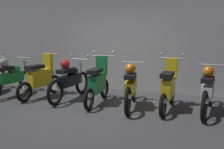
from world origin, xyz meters
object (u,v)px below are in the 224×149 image
Objects in this scene: motorbike_slot_3 at (70,80)px; motorbike_slot_7 at (208,90)px; motorbike_slot_2 at (41,78)px; motorbike_slot_6 at (168,87)px; motorbike_slot_4 at (98,83)px; motorbike_slot_5 at (131,86)px; motorbike_slot_1 at (10,77)px.

motorbike_slot_7 is (3.46, -0.08, -0.00)m from motorbike_slot_3.
motorbike_slot_2 is 3.45m from motorbike_slot_6.
motorbike_slot_4 is 1.73m from motorbike_slot_6.
motorbike_slot_2 is 0.86× the size of motorbike_slot_5.
motorbike_slot_5 is at bearing -3.61° from motorbike_slot_2.
motorbike_slot_2 is 4.32m from motorbike_slot_7.
motorbike_slot_1 and motorbike_slot_5 have the same top height.
motorbike_slot_2 is at bearing 10.22° from motorbike_slot_1.
motorbike_slot_4 is 2.60m from motorbike_slot_7.
motorbike_slot_6 is (4.32, 0.07, 0.00)m from motorbike_slot_1.
motorbike_slot_5 is 0.87m from motorbike_slot_6.
motorbike_slot_7 is at bearing 1.89° from motorbike_slot_4.
motorbike_slot_4 and motorbike_slot_6 have the same top height.
motorbike_slot_5 is at bearing -2.90° from motorbike_slot_4.
motorbike_slot_1 is 1.16× the size of motorbike_slot_6.
motorbike_slot_4 reaches higher than motorbike_slot_3.
motorbike_slot_4 is (2.59, 0.04, 0.00)m from motorbike_slot_1.
motorbike_slot_3 is (0.86, 0.05, 0.00)m from motorbike_slot_2.
motorbike_slot_4 is 0.87m from motorbike_slot_5.
motorbike_slot_1 is 1.17× the size of motorbike_slot_2.
motorbike_slot_7 is (2.60, 0.09, -0.00)m from motorbike_slot_4.
motorbike_slot_2 is 0.86m from motorbike_slot_3.
motorbike_slot_2 is at bearing 179.55° from motorbike_slot_7.
motorbike_slot_4 is at bearing 0.83° from motorbike_slot_1.
motorbike_slot_7 is at bearing 4.28° from motorbike_slot_5.
motorbike_slot_6 is at bearing -176.45° from motorbike_slot_7.
motorbike_slot_6 reaches higher than motorbike_slot_7.
motorbike_slot_1 is at bearing 179.89° from motorbike_slot_5.
motorbike_slot_5 is at bearing -175.72° from motorbike_slot_7.
motorbike_slot_1 is at bearing -179.08° from motorbike_slot_6.
motorbike_slot_6 is 0.86× the size of motorbike_slot_7.
motorbike_slot_7 is (4.32, -0.03, 0.00)m from motorbike_slot_2.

